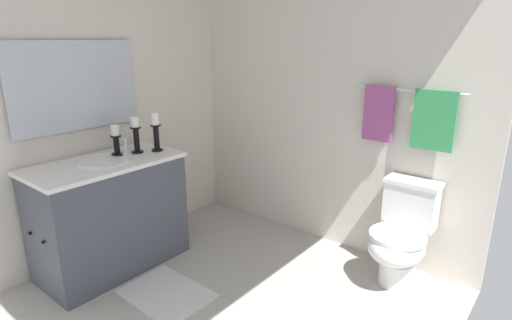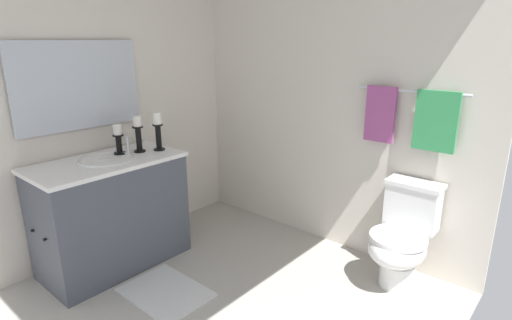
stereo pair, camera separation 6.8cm
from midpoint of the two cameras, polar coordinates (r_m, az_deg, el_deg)
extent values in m
cube|color=#B2ADA3|center=(2.85, -5.61, -20.51)|extent=(2.65, 2.73, 0.02)
cube|color=silver|center=(3.39, 10.74, 8.16)|extent=(2.65, 0.04, 2.45)
cube|color=silver|center=(3.40, -22.06, 7.27)|extent=(0.04, 2.73, 2.45)
cube|color=#474C56|center=(3.31, -19.17, -7.39)|extent=(0.55, 1.06, 0.83)
cube|color=white|center=(3.16, -19.90, -0.26)|extent=(0.58, 1.09, 0.03)
sphere|color=black|center=(3.17, -28.63, -8.80)|extent=(0.02, 0.02, 0.02)
sphere|color=black|center=(3.00, -27.22, -10.02)|extent=(0.02, 0.02, 0.02)
ellipsoid|color=white|center=(3.17, -19.84, -0.86)|extent=(0.38, 0.30, 0.11)
torus|color=white|center=(3.16, -19.93, 0.07)|extent=(0.40, 0.40, 0.02)
cylinder|color=silver|center=(3.23, -17.15, 1.92)|extent=(0.02, 0.02, 0.14)
cube|color=silver|center=(3.31, -23.31, 9.67)|extent=(0.02, 0.97, 0.65)
cylinder|color=black|center=(3.32, -12.98, 1.49)|extent=(0.09, 0.09, 0.01)
cylinder|color=black|center=(3.30, -13.09, 3.07)|extent=(0.04, 0.04, 0.20)
cylinder|color=black|center=(3.28, -13.21, 4.87)|extent=(0.08, 0.08, 0.01)
cylinder|color=white|center=(3.27, -13.27, 5.80)|extent=(0.06, 0.06, 0.10)
cylinder|color=black|center=(3.31, -15.61, 1.23)|extent=(0.09, 0.09, 0.01)
cylinder|color=black|center=(3.29, -15.73, 2.77)|extent=(0.04, 0.04, 0.19)
cylinder|color=black|center=(3.26, -15.87, 4.52)|extent=(0.08, 0.08, 0.01)
cylinder|color=white|center=(3.25, -15.94, 5.31)|extent=(0.06, 0.06, 0.08)
cylinder|color=black|center=(3.30, -18.21, 0.95)|extent=(0.09, 0.09, 0.01)
cylinder|color=black|center=(3.28, -18.31, 2.04)|extent=(0.04, 0.04, 0.14)
cylinder|color=black|center=(3.26, -18.43, 3.35)|extent=(0.08, 0.08, 0.01)
cylinder|color=white|center=(3.25, -18.50, 4.12)|extent=(0.06, 0.06, 0.08)
cylinder|color=white|center=(3.19, 19.91, -14.96)|extent=(0.24, 0.24, 0.18)
ellipsoid|color=white|center=(3.04, 19.99, -11.66)|extent=(0.38, 0.46, 0.24)
cylinder|color=white|center=(3.00, 20.14, -10.31)|extent=(0.39, 0.39, 0.03)
cube|color=white|center=(3.13, 21.89, -6.17)|extent=(0.36, 0.17, 0.32)
cube|color=white|center=(3.07, 22.24, -3.15)|extent=(0.38, 0.19, 0.03)
cylinder|color=silver|center=(3.03, 21.70, 9.08)|extent=(0.79, 0.02, 0.02)
cube|color=#A54C8C|center=(3.11, 17.81, 6.19)|extent=(0.22, 0.03, 0.41)
cube|color=#389E59|center=(2.99, 24.75, 5.01)|extent=(0.28, 0.03, 0.41)
cube|color=silver|center=(3.03, -12.02, -17.87)|extent=(0.60, 0.44, 0.02)
camera|label=1|loc=(0.03, -89.30, 0.21)|focal=28.19mm
camera|label=2|loc=(0.03, 90.70, -0.21)|focal=28.19mm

